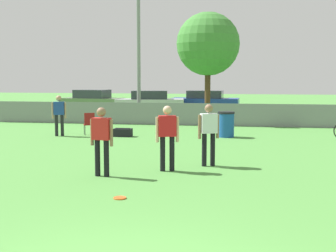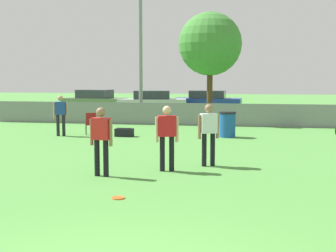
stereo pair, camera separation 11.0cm
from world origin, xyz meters
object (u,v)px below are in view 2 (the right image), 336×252
object	(u,v)px
spectator_in_blue	(61,112)
parked_car_olive	(95,101)
tree_near_pole	(210,44)
folding_chair_sideline	(91,122)
trash_bin	(227,124)
parked_car_silver	(152,102)
frisbee_disc	(118,198)
parked_car_blue	(208,101)
player_thrower_red	(101,136)
player_defender_red	(167,133)
player_receiver_white	(209,130)
gear_bag_sideline	(124,132)
light_pole	(140,17)

from	to	relation	value
spectator_in_blue	parked_car_olive	world-z (taller)	spectator_in_blue
tree_near_pole	folding_chair_sideline	world-z (taller)	tree_near_pole
trash_bin	parked_car_silver	distance (m)	12.87
tree_near_pole	frisbee_disc	bearing A→B (deg)	-90.37
parked_car_silver	parked_car_blue	world-z (taller)	parked_car_silver
player_thrower_red	folding_chair_sideline	size ratio (longest dim) A/B	1.80
player_thrower_red	frisbee_disc	size ratio (longest dim) A/B	6.46
folding_chair_sideline	trash_bin	size ratio (longest dim) A/B	0.91
player_thrower_red	spectator_in_blue	distance (m)	8.19
player_defender_red	trash_bin	size ratio (longest dim) A/B	1.65
tree_near_pole	player_receiver_white	xyz separation A→B (m)	(1.31, -13.96, -3.22)
tree_near_pole	parked_car_olive	distance (m)	9.77
trash_bin	gear_bag_sideline	distance (m)	4.14
player_receiver_white	spectator_in_blue	world-z (taller)	player_receiver_white
light_pole	spectator_in_blue	size ratio (longest dim) A/B	5.70
gear_bag_sideline	parked_car_silver	distance (m)	12.24
player_defender_red	light_pole	bearing A→B (deg)	90.75
tree_near_pole	trash_bin	bearing A→B (deg)	-79.41
gear_bag_sideline	parked_car_olive	world-z (taller)	parked_car_olive
trash_bin	parked_car_olive	bearing A→B (deg)	129.31
frisbee_disc	player_receiver_white	bearing A→B (deg)	68.96
parked_car_olive	folding_chair_sideline	bearing A→B (deg)	-63.89
light_pole	gear_bag_sideline	size ratio (longest dim) A/B	13.07
light_pole	parked_car_olive	world-z (taller)	light_pole
player_defender_red	trash_bin	distance (m)	7.13
parked_car_olive	player_defender_red	bearing A→B (deg)	-58.10
frisbee_disc	folding_chair_sideline	size ratio (longest dim) A/B	0.28
player_receiver_white	gear_bag_sideline	bearing A→B (deg)	100.13
frisbee_disc	folding_chair_sideline	world-z (taller)	folding_chair_sideline
player_thrower_red	spectator_in_blue	xyz separation A→B (m)	(-4.10, 7.08, -0.02)
light_pole	tree_near_pole	bearing A→B (deg)	35.25
light_pole	frisbee_disc	bearing A→B (deg)	-77.84
frisbee_disc	parked_car_silver	bearing A→B (deg)	100.70
parked_car_silver	parked_car_blue	xyz separation A→B (m)	(3.48, 2.03, -0.00)
folding_chair_sideline	parked_car_silver	world-z (taller)	parked_car_silver
parked_car_silver	trash_bin	bearing A→B (deg)	-73.84
parked_car_silver	frisbee_disc	bearing A→B (deg)	-89.05
parked_car_silver	parked_car_blue	distance (m)	4.03
frisbee_disc	player_defender_red	bearing A→B (deg)	81.02
folding_chair_sideline	player_thrower_red	bearing A→B (deg)	85.97
folding_chair_sideline	parked_car_olive	world-z (taller)	parked_car_olive
player_defender_red	gear_bag_sideline	distance (m)	7.17
frisbee_disc	trash_bin	bearing A→B (deg)	80.94
frisbee_disc	parked_car_blue	size ratio (longest dim) A/B	0.06
parked_car_olive	parked_car_blue	bearing A→B (deg)	21.00
light_pole	player_receiver_white	bearing A→B (deg)	-67.83
player_defender_red	spectator_in_blue	distance (m)	8.31
player_thrower_red	parked_car_blue	world-z (taller)	player_thrower_red
light_pole	folding_chair_sideline	bearing A→B (deg)	-97.15
light_pole	spectator_in_blue	distance (m)	7.90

